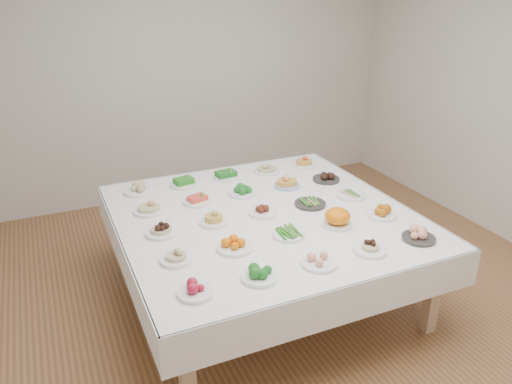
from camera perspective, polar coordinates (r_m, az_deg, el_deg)
name	(u,v)px	position (r m, az deg, el deg)	size (l,w,h in m)	color
room_envelope	(294,77)	(3.60, 4.39, 13.02)	(5.02, 5.02, 2.81)	olive
display_table	(264,221)	(3.98, 0.88, -3.36)	(2.26, 2.26, 0.75)	white
dish_0	(196,289)	(3.01, -6.92, -10.93)	(0.22, 0.22, 0.09)	white
dish_1	(259,272)	(3.11, 0.39, -9.10)	(0.23, 0.23, 0.11)	white
dish_2	(319,259)	(3.28, 7.25, -7.63)	(0.23, 0.23, 0.10)	white
dish_3	(370,245)	(3.49, 12.94, -5.98)	(0.23, 0.23, 0.11)	white
dish_4	(419,233)	(3.73, 18.16, -4.52)	(0.23, 0.23, 0.11)	#302D2A
dish_5	(176,254)	(3.34, -9.13, -6.99)	(0.22, 0.22, 0.12)	white
dish_6	(235,242)	(3.43, -2.42, -5.74)	(0.25, 0.25, 0.12)	white
dish_7	(289,233)	(3.62, 3.74, -4.67)	(0.23, 0.23, 0.06)	white
dish_8	(337,218)	(3.79, 9.29, -2.93)	(0.22, 0.22, 0.14)	white
dish_9	(382,211)	(4.01, 14.19, -2.11)	(0.23, 0.23, 0.10)	white
dish_10	(161,227)	(3.68, -10.81, -3.91)	(0.23, 0.23, 0.13)	white
dish_11	(214,217)	(3.79, -4.86, -2.85)	(0.22, 0.22, 0.12)	white
dish_12	(263,210)	(3.94, 0.83, -2.02)	(0.23, 0.23, 0.09)	white
dish_13	(310,203)	(4.11, 6.21, -1.21)	(0.25, 0.25, 0.06)	#302D2A
dish_14	(351,194)	(4.32, 10.80, -0.24)	(0.25, 0.25, 0.06)	white
dish_15	(148,204)	(4.04, -12.19, -1.37)	(0.24, 0.24, 0.14)	white
dish_16	(197,199)	(4.15, -6.72, -0.76)	(0.23, 0.23, 0.10)	white
dish_17	(242,189)	(4.28, -1.57, 0.37)	(0.25, 0.25, 0.11)	white
dish_18	(287,180)	(4.44, 3.55, 1.39)	(0.23, 0.23, 0.14)	#4C66B2
dish_19	(326,176)	(4.63, 8.03, 1.81)	(0.24, 0.24, 0.10)	#302D2A
dish_20	(137,188)	(4.43, -13.39, 0.49)	(0.23, 0.23, 0.11)	white
dish_21	(184,180)	(4.51, -8.25, 1.32)	(0.24, 0.24, 0.11)	white
dish_22	(226,174)	(4.64, -3.46, 2.11)	(0.23, 0.23, 0.11)	white
dish_23	(267,166)	(4.77, 1.25, 3.04)	(0.27, 0.27, 0.14)	white
dish_24	(304,161)	(4.95, 5.52, 3.54)	(0.23, 0.23, 0.12)	white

